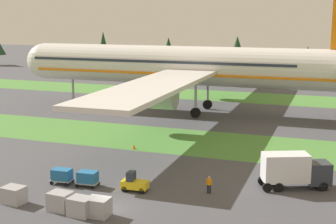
{
  "coord_description": "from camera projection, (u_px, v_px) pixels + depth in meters",
  "views": [
    {
      "loc": [
        19.6,
        -38.23,
        17.24
      ],
      "look_at": [
        -3.6,
        24.94,
        4.0
      ],
      "focal_mm": 53.51,
      "sensor_mm": 36.0,
      "label": 1
    }
  ],
  "objects": [
    {
      "name": "catering_truck",
      "position": [
        294.0,
        169.0,
        49.99
      ],
      "size": [
        7.3,
        4.86,
        3.58
      ],
      "rotation": [
        0.0,
        0.0,
        -1.16
      ],
      "color": "#2D333D",
      "rests_on": "ground"
    },
    {
      "name": "uld_container_3",
      "position": [
        98.0,
        207.0,
        43.2
      ],
      "size": [
        2.01,
        1.61,
        1.64
      ],
      "primitive_type": "cube",
      "rotation": [
        0.0,
        0.0,
        -0.0
      ],
      "color": "#A3A3A8",
      "rests_on": "ground"
    },
    {
      "name": "ground_crew_loader",
      "position": [
        132.0,
        180.0,
        50.0
      ],
      "size": [
        0.47,
        0.37,
        1.74
      ],
      "rotation": [
        0.0,
        0.0,
        0.63
      ],
      "color": "black",
      "rests_on": "ground"
    },
    {
      "name": "grass_strip_far",
      "position": [
        250.0,
        97.0,
        104.86
      ],
      "size": [
        320.0,
        13.74,
        0.01
      ],
      "primitive_type": "cube",
      "color": "#4C8438",
      "rests_on": "ground"
    },
    {
      "name": "uld_container_0",
      "position": [
        14.0,
        195.0,
        46.18
      ],
      "size": [
        2.14,
        1.78,
        1.59
      ],
      "primitive_type": "cube",
      "rotation": [
        0.0,
        0.0,
        -0.09
      ],
      "color": "#A3A3A8",
      "rests_on": "ground"
    },
    {
      "name": "distant_tree_line",
      "position": [
        287.0,
        55.0,
        134.92
      ],
      "size": [
        192.64,
        10.24,
        12.05
      ],
      "color": "#4C3823",
      "rests_on": "ground"
    },
    {
      "name": "airliner",
      "position": [
        189.0,
        66.0,
        87.49
      ],
      "size": [
        65.07,
        79.93,
        23.25
      ],
      "rotation": [
        0.0,
        0.0,
        1.59
      ],
      "color": "silver",
      "rests_on": "ground"
    },
    {
      "name": "baggage_tug",
      "position": [
        134.0,
        183.0,
        49.36
      ],
      "size": [
        2.68,
        1.47,
        1.97
      ],
      "rotation": [
        0.0,
        0.0,
        -1.5
      ],
      "color": "yellow",
      "rests_on": "ground"
    },
    {
      "name": "ground_plane",
      "position": [
        110.0,
        208.0,
        45.17
      ],
      "size": [
        400.0,
        400.0,
        0.0
      ],
      "primitive_type": "plane",
      "color": "#47474C"
    },
    {
      "name": "uld_container_1",
      "position": [
        60.0,
        201.0,
        44.46
      ],
      "size": [
        2.1,
        1.73,
        1.7
      ],
      "primitive_type": "cube",
      "rotation": [
        0.0,
        0.0,
        -0.07
      ],
      "color": "#A3A3A8",
      "rests_on": "ground"
    },
    {
      "name": "cargo_dolly_lead",
      "position": [
        88.0,
        177.0,
        50.73
      ],
      "size": [
        2.29,
        1.64,
        1.55
      ],
      "rotation": [
        0.0,
        0.0,
        -1.5
      ],
      "color": "#A3A3A8",
      "rests_on": "ground"
    },
    {
      "name": "uld_container_2",
      "position": [
        81.0,
        207.0,
        43.32
      ],
      "size": [
        2.12,
        1.75,
        1.65
      ],
      "primitive_type": "cube",
      "rotation": [
        0.0,
        0.0,
        -0.08
      ],
      "color": "#A3A3A8",
      "rests_on": "ground"
    },
    {
      "name": "ground_crew_marshaller",
      "position": [
        209.0,
        184.0,
        48.75
      ],
      "size": [
        0.55,
        0.36,
        1.74
      ],
      "rotation": [
        0.0,
        0.0,
        3.36
      ],
      "color": "black",
      "rests_on": "ground"
    },
    {
      "name": "cargo_dolly_second",
      "position": [
        62.0,
        175.0,
        51.53
      ],
      "size": [
        2.29,
        1.64,
        1.55
      ],
      "rotation": [
        0.0,
        0.0,
        -1.5
      ],
      "color": "#A3A3A8",
      "rests_on": "ground"
    },
    {
      "name": "taxiway_marker_1",
      "position": [
        134.0,
        146.0,
        64.89
      ],
      "size": [
        0.44,
        0.44,
        0.64
      ],
      "primitive_type": "cone",
      "color": "orange",
      "rests_on": "ground"
    },
    {
      "name": "grass_strip_near",
      "position": [
        194.0,
        142.0,
        68.5
      ],
      "size": [
        320.0,
        13.74,
        0.01
      ],
      "primitive_type": "cube",
      "color": "#4C8438",
      "rests_on": "ground"
    }
  ]
}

